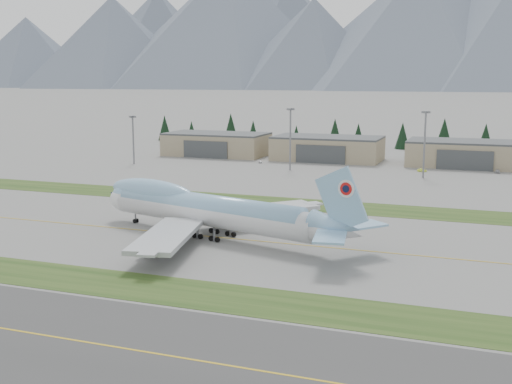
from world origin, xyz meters
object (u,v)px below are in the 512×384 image
at_px(boeing_747_freighter, 208,210).
at_px(hangar_right, 466,153).
at_px(hangar_left, 217,144).
at_px(service_vehicle_a, 260,163).
at_px(service_vehicle_b, 422,172).
at_px(hangar_center, 328,148).
at_px(service_vehicle_c, 498,173).

height_order(boeing_747_freighter, hangar_right, boeing_747_freighter).
xyz_separation_m(boeing_747_freighter, hangar_right, (51.65, 149.85, -1.08)).
relative_size(hangar_left, service_vehicle_a, 13.96).
relative_size(hangar_left, service_vehicle_b, 12.81).
xyz_separation_m(hangar_center, hangar_right, (60.00, 0.00, 0.00)).
distance_m(service_vehicle_a, service_vehicle_b, 69.75).
xyz_separation_m(hangar_right, service_vehicle_c, (12.70, -16.34, -5.39)).
distance_m(hangar_left, hangar_right, 115.00).
relative_size(hangar_right, service_vehicle_a, 13.96).
bearing_deg(hangar_center, service_vehicle_a, -141.33).
bearing_deg(boeing_747_freighter, hangar_right, 86.73).
distance_m(service_vehicle_a, service_vehicle_c, 98.08).
height_order(hangar_center, hangar_right, same).
xyz_separation_m(boeing_747_freighter, service_vehicle_a, (-33.65, 129.60, -6.47)).
distance_m(hangar_left, service_vehicle_c, 128.85).
relative_size(hangar_left, hangar_center, 1.00).
relative_size(hangar_center, hangar_right, 1.00).
bearing_deg(hangar_right, service_vehicle_b, -123.57).
bearing_deg(hangar_center, hangar_right, 0.00).
bearing_deg(service_vehicle_b, service_vehicle_a, 84.37).
xyz_separation_m(boeing_747_freighter, hangar_center, (-8.35, 149.85, -1.08)).
bearing_deg(service_vehicle_c, service_vehicle_b, -165.69).
bearing_deg(hangar_right, hangar_center, 180.00).
distance_m(boeing_747_freighter, service_vehicle_b, 131.50).
bearing_deg(boeing_747_freighter, hangar_center, 108.94).
relative_size(service_vehicle_b, service_vehicle_c, 0.89).
bearing_deg(service_vehicle_b, boeing_747_freighter, 161.16).
bearing_deg(service_vehicle_a, boeing_747_freighter, -105.67).
height_order(hangar_center, service_vehicle_a, hangar_center).
bearing_deg(service_vehicle_c, service_vehicle_a, -177.67).
bearing_deg(service_vehicle_a, hangar_left, 115.49).
relative_size(boeing_747_freighter, service_vehicle_c, 17.76).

